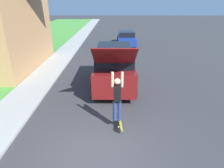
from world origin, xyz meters
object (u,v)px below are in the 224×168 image
Objects in this scene: suv_parked at (114,66)px; car_down_street at (126,38)px; skateboard at (120,124)px; skateboarder at (117,97)px.

suv_parked is 1.20× the size of car_down_street.
car_down_street is (1.31, 10.83, -0.41)m from suv_parked.
skateboard is at bearing -86.89° from suv_parked.
car_down_street reaches higher than skateboard.
car_down_street is at bearing 85.26° from skateboarder.
suv_parked reaches higher than car_down_street.
skateboarder is (-1.22, -14.73, 0.56)m from car_down_street.
skateboarder reaches higher than skateboard.
suv_parked is 10.92m from car_down_street.
suv_parked is 4.09m from skateboard.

